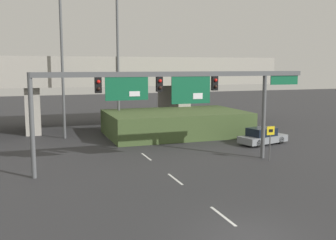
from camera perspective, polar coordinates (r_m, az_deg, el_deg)
The scene contains 9 objects.
ground_plane at distance 16.22m, azimuth 11.59°, elevation -16.15°, with size 160.00×160.00×0.00m, color #2D2D30.
lane_markings at distance 28.78m, azimuth -3.16°, elevation -5.34°, with size 0.14×26.60×0.01m.
signal_gantry at distance 25.38m, azimuth 0.77°, elevation 4.54°, with size 18.54×0.44×6.21m.
speed_limit_sign at distance 28.17m, azimuth 14.62°, elevation -2.53°, with size 0.60×0.11×2.47m.
highway_light_pole_near at distance 36.58m, azimuth -15.12°, elevation 8.48°, with size 0.70×0.36×13.53m.
highway_light_pole_far at distance 38.63m, azimuth -7.33°, elevation 11.34°, with size 0.70×0.36×17.17m.
overpass_bridge at distance 42.92m, azimuth -8.91°, elevation 5.92°, with size 36.04×9.02×7.47m.
grass_embankment at distance 37.73m, azimuth 1.09°, elevation -0.44°, with size 13.00×8.19×2.26m.
parked_sedan_near_right at distance 34.19m, azimuth 13.54°, elevation -2.34°, with size 4.55×2.75×1.40m.
Camera 1 is at (-7.74, -12.66, 6.55)m, focal length 42.00 mm.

